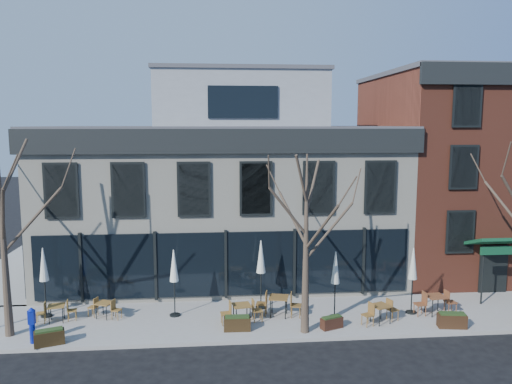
{
  "coord_description": "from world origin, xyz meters",
  "views": [
    {
      "loc": [
        -0.59,
        -22.45,
        8.28
      ],
      "look_at": [
        1.59,
        2.0,
        4.96
      ],
      "focal_mm": 35.0,
      "sensor_mm": 36.0,
      "label": 1
    }
  ],
  "objects": [
    {
      "name": "ground",
      "position": [
        0.0,
        0.0,
        0.0
      ],
      "size": [
        120.0,
        120.0,
        0.0
      ],
      "primitive_type": "plane",
      "color": "black",
      "rests_on": "ground"
    },
    {
      "name": "sidewalk_front",
      "position": [
        3.25,
        -2.15,
        0.07
      ],
      "size": [
        33.5,
        4.7,
        0.15
      ],
      "primitive_type": "cube",
      "color": "gray",
      "rests_on": "ground"
    },
    {
      "name": "sidewalk_side",
      "position": [
        -11.25,
        6.0,
        0.07
      ],
      "size": [
        4.5,
        12.0,
        0.15
      ],
      "primitive_type": "cube",
      "color": "gray",
      "rests_on": "ground"
    },
    {
      "name": "corner_building",
      "position": [
        0.07,
        5.07,
        4.72
      ],
      "size": [
        18.39,
        10.39,
        11.1
      ],
      "color": "beige",
      "rests_on": "ground"
    },
    {
      "name": "red_brick_building",
      "position": [
        13.0,
        4.98,
        5.64
      ],
      "size": [
        8.2,
        11.78,
        11.18
      ],
      "color": "brown",
      "rests_on": "ground"
    },
    {
      "name": "tree_corner",
      "position": [
        -8.49,
        -3.2,
        4.25
      ],
      "size": [
        3.93,
        3.98,
        7.92
      ],
      "color": "#382B21",
      "rests_on": "sidewalk_front"
    },
    {
      "name": "tree_mid",
      "position": [
        3.01,
        -3.9,
        3.79
      ],
      "size": [
        3.5,
        3.55,
        7.04
      ],
      "color": "#382B21",
      "rests_on": "sidewalk_front"
    },
    {
      "name": "call_box",
      "position": [
        -7.36,
        -3.98,
        0.89
      ],
      "size": [
        0.28,
        0.28,
        1.39
      ],
      "color": "#0B1C9A",
      "rests_on": "sidewalk_front"
    },
    {
      "name": "cafe_set_0",
      "position": [
        -7.09,
        -1.95,
        0.59
      ],
      "size": [
        1.67,
        0.76,
        0.86
      ],
      "color": "brown",
      "rests_on": "sidewalk_front"
    },
    {
      "name": "cafe_set_1",
      "position": [
        -5.19,
        -1.69,
        0.57
      ],
      "size": [
        1.57,
        0.94,
        0.81
      ],
      "color": "brown",
      "rests_on": "sidewalk_front"
    },
    {
      "name": "cafe_set_2",
      "position": [
        0.57,
        -2.74,
        0.64
      ],
      "size": [
        1.83,
        0.82,
        0.94
      ],
      "color": "brown",
      "rests_on": "sidewalk_front"
    },
    {
      "name": "cafe_set_3",
      "position": [
        2.19,
        -2.16,
        0.69
      ],
      "size": [
        2.03,
        0.95,
        1.04
      ],
      "color": "brown",
      "rests_on": "sidewalk_front"
    },
    {
      "name": "cafe_set_4",
      "position": [
        6.27,
        -3.28,
        0.63
      ],
      "size": [
        1.8,
        1.06,
        0.93
      ],
      "color": "brown",
      "rests_on": "sidewalk_front"
    },
    {
      "name": "cafe_set_5",
      "position": [
        8.96,
        -2.56,
        0.67
      ],
      "size": [
        1.95,
        0.84,
        1.01
      ],
      "color": "brown",
      "rests_on": "sidewalk_front"
    },
    {
      "name": "umbrella_0",
      "position": [
        -7.71,
        -1.34,
        2.27
      ],
      "size": [
        0.48,
        0.48,
        3.0
      ],
      "color": "black",
      "rests_on": "sidewalk_front"
    },
    {
      "name": "umbrella_1",
      "position": [
        -2.24,
        -1.73,
        2.2
      ],
      "size": [
        0.46,
        0.46,
        2.9
      ],
      "color": "black",
      "rests_on": "sidewalk_front"
    },
    {
      "name": "umbrella_2",
      "position": [
        1.53,
        -1.14,
        2.32
      ],
      "size": [
        0.49,
        0.49,
        3.08
      ],
      "color": "black",
      "rests_on": "sidewalk_front"
    },
    {
      "name": "umbrella_3",
      "position": [
        4.53,
        -2.54,
        2.17
      ],
      "size": [
        0.46,
        0.46,
        2.86
      ],
      "color": "black",
      "rests_on": "sidewalk_front"
    },
    {
      "name": "umbrella_4",
      "position": [
        7.98,
        -2.34,
        2.2
      ],
      "size": [
        0.46,
        0.46,
        2.9
      ],
      "color": "black",
      "rests_on": "sidewalk_front"
    },
    {
      "name": "planter_0",
      "position": [
        -6.69,
        -4.2,
        0.45
      ],
      "size": [
        1.15,
        0.75,
        0.6
      ],
      "color": "black",
      "rests_on": "sidewalk_front"
    },
    {
      "name": "planter_1",
      "position": [
        0.34,
        -3.5,
        0.45
      ],
      "size": [
        1.07,
        0.45,
        0.6
      ],
      "color": "black",
      "rests_on": "sidewalk_front"
    },
    {
      "name": "planter_2",
      "position": [
        4.14,
        -3.65,
        0.4
      ],
      "size": [
        0.97,
        0.67,
        0.5
      ],
      "color": "black",
      "rests_on": "sidewalk_front"
    },
    {
      "name": "planter_3",
      "position": [
        9.0,
        -3.99,
        0.46
      ],
      "size": [
        1.16,
        0.6,
        0.62
      ],
      "color": "#311D10",
      "rests_on": "sidewalk_front"
    }
  ]
}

